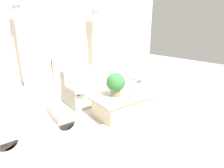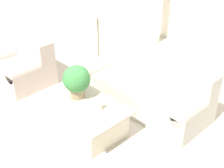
{
  "view_description": "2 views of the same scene",
  "coord_description": "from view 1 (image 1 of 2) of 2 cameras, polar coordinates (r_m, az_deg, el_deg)",
  "views": [
    {
      "loc": [
        -2.32,
        -3.24,
        1.85
      ],
      "look_at": [
        -0.04,
        -0.14,
        0.63
      ],
      "focal_mm": 28.0,
      "sensor_mm": 36.0,
      "label": 1
    },
    {
      "loc": [
        3.01,
        -2.78,
        3.01
      ],
      "look_at": [
        0.21,
        -0.06,
        0.67
      ],
      "focal_mm": 50.0,
      "sensor_mm": 36.0,
      "label": 2
    }
  ],
  "objects": [
    {
      "name": "column_right",
      "position": [
        7.11,
        -5.26,
        13.13
      ],
      "size": [
        0.33,
        0.33,
        2.55
      ],
      "color": "silver",
      "rests_on": "ground_plane"
    },
    {
      "name": "pillar_candle",
      "position": [
        4.08,
        6.41,
        -1.35
      ],
      "size": [
        0.09,
        0.09,
        0.16
      ],
      "color": "silver",
      "rests_on": "coffee_table"
    },
    {
      "name": "coffee_table",
      "position": [
        3.96,
        3.66,
        -6.51
      ],
      "size": [
        1.39,
        0.82,
        0.45
      ],
      "color": "beige",
      "rests_on": "ground_plane"
    },
    {
      "name": "ground_plane",
      "position": [
        4.39,
        -0.67,
        -7.27
      ],
      "size": [
        16.0,
        16.0,
        0.0
      ],
      "primitive_type": "plane",
      "color": "beige"
    },
    {
      "name": "sofa_long",
      "position": [
        4.94,
        -2.92,
        -0.29
      ],
      "size": [
        2.18,
        0.87,
        0.84
      ],
      "color": "#B7B2A8",
      "rests_on": "ground_plane"
    },
    {
      "name": "potted_plant",
      "position": [
        3.73,
        1.23,
        0.3
      ],
      "size": [
        0.41,
        0.41,
        0.51
      ],
      "color": "#937F60",
      "rests_on": "coffee_table"
    },
    {
      "name": "wall_back",
      "position": [
        6.95,
        -17.37,
        14.78
      ],
      "size": [
        10.0,
        0.06,
        3.2
      ],
      "color": "silver",
      "rests_on": "ground_plane"
    },
    {
      "name": "loveseat",
      "position": [
        3.28,
        -24.65,
        -11.47
      ],
      "size": [
        1.11,
        0.87,
        0.84
      ],
      "color": "#BEABA2",
      "rests_on": "ground_plane"
    },
    {
      "name": "floor_lamp",
      "position": [
        4.3,
        -19.4,
        9.05
      ],
      "size": [
        0.42,
        0.42,
        1.48
      ],
      "color": "gray",
      "rests_on": "ground_plane"
    },
    {
      "name": "column_left",
      "position": [
        6.17,
        -27.21,
        10.65
      ],
      "size": [
        0.33,
        0.33,
        2.55
      ],
      "color": "silver",
      "rests_on": "ground_plane"
    }
  ]
}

